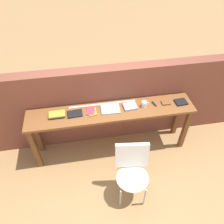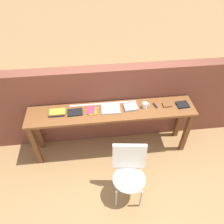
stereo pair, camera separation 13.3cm
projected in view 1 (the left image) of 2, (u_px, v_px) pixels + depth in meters
ground_plane at (115, 162)px, 3.61m from camera, size 40.00×40.00×0.00m
brick_wall_back at (108, 105)px, 3.58m from camera, size 6.00×0.20×1.40m
sideboard at (111, 117)px, 3.31m from camera, size 2.50×0.44×0.88m
chair_white_moulded at (132, 170)px, 2.89m from camera, size 0.49×0.50×0.89m
book_stack_leftmost at (57, 115)px, 3.11m from camera, size 0.23×0.14×0.05m
magazine_cycling at (75, 114)px, 3.15m from camera, size 0.22×0.16×0.02m
pamphlet_pile_colourful at (91, 111)px, 3.20m from camera, size 0.17×0.20×0.01m
book_open_centre at (110, 109)px, 3.23m from camera, size 0.29×0.23×0.02m
book_grey_hardcover at (130, 106)px, 3.26m from camera, size 0.20×0.17×0.03m
mug at (144, 104)px, 3.26m from camera, size 0.11×0.08×0.09m
multitool_folded at (154, 104)px, 3.32m from camera, size 0.05×0.11×0.02m
leather_journal_brown at (166, 103)px, 3.33m from camera, size 0.13×0.10×0.02m
book_repair_rightmost at (181, 102)px, 3.34m from camera, size 0.19×0.16×0.03m
ruler_metal_back_edge at (103, 104)px, 3.32m from camera, size 1.02×0.03×0.00m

